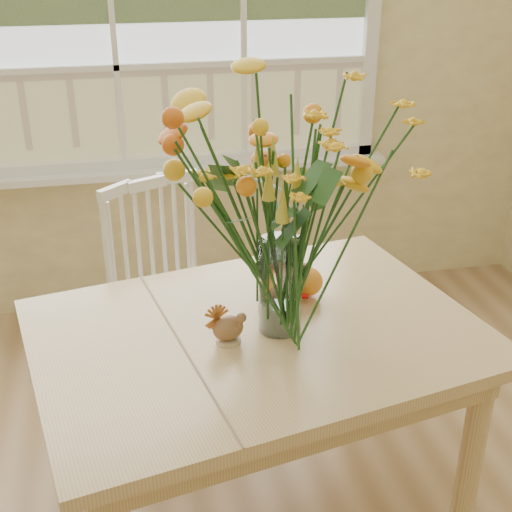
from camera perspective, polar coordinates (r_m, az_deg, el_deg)
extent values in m
cube|color=#CFBA84|center=(3.07, -11.93, 18.92)|extent=(4.00, 0.02, 2.70)
cube|color=white|center=(3.14, -10.82, 6.77)|extent=(2.42, 0.12, 0.03)
cube|color=tan|center=(1.96, 0.12, -6.59)|extent=(1.39, 1.11, 0.04)
cube|color=tan|center=(1.99, 0.12, -8.29)|extent=(1.24, 0.97, 0.10)
cylinder|color=tan|center=(2.33, -15.78, -11.73)|extent=(0.07, 0.07, 0.62)
cylinder|color=tan|center=(2.16, 17.55, -15.39)|extent=(0.07, 0.07, 0.62)
cylinder|color=tan|center=(2.61, 7.79, -6.43)|extent=(0.07, 0.07, 0.62)
cube|color=white|center=(2.58, -6.79, -4.32)|extent=(0.51, 0.51, 0.05)
cube|color=white|center=(2.60, -8.73, 1.33)|extent=(0.37, 0.20, 0.45)
cylinder|color=white|center=(2.53, -7.90, -10.79)|extent=(0.03, 0.03, 0.38)
cylinder|color=white|center=(2.74, -10.85, -7.82)|extent=(0.03, 0.03, 0.38)
cylinder|color=white|center=(2.66, -2.11, -8.56)|extent=(0.03, 0.03, 0.38)
cylinder|color=white|center=(2.86, -5.38, -5.92)|extent=(0.03, 0.03, 0.38)
cylinder|color=white|center=(1.88, 2.03, -2.47)|extent=(0.12, 0.12, 0.27)
ellipsoid|color=orange|center=(2.10, 4.02, -2.24)|extent=(0.12, 0.12, 0.09)
cylinder|color=#CCB78C|center=(1.89, -2.33, -7.01)|extent=(0.07, 0.07, 0.01)
ellipsoid|color=brown|center=(1.87, -2.35, -6.01)|extent=(0.10, 0.08, 0.07)
ellipsoid|color=#38160F|center=(2.03, 1.72, -3.34)|extent=(0.08, 0.08, 0.08)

